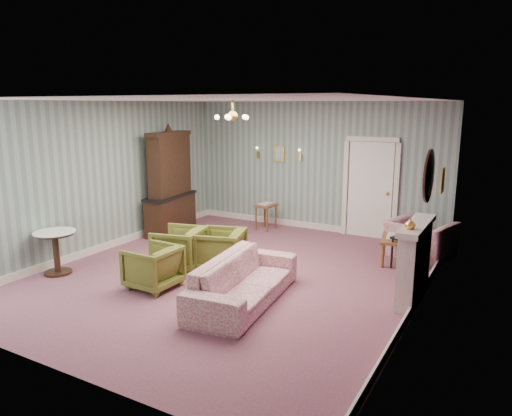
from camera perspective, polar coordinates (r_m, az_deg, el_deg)
The scene contains 27 objects.
floor at distance 8.22m, azimuth -2.60°, elevation -7.89°, with size 7.00×7.00×0.00m, color #894F61.
ceiling at distance 7.72m, azimuth -2.81°, elevation 12.76°, with size 7.00×7.00×0.00m, color white.
wall_back at distance 10.94m, azimuth 7.05°, elevation 4.90°, with size 6.00×6.00×0.00m, color slate.
wall_front at distance 5.28m, azimuth -23.21°, elevation -3.88°, with size 6.00×6.00×0.00m, color slate.
wall_left at distance 9.75m, azimuth -17.88°, elevation 3.52°, with size 7.00×7.00×0.00m, color slate.
wall_right at distance 6.78m, azimuth 19.36°, elevation -0.18°, with size 7.00×7.00×0.00m, color slate.
wall_right_floral at distance 6.79m, azimuth 19.23°, elevation -0.16°, with size 7.00×7.00×0.00m, color #AE578B.
door at distance 10.54m, azimuth 13.47°, elevation 2.35°, with size 1.12×0.12×2.16m, color white, non-canonical shape.
olive_chair_a at distance 7.69m, azimuth -12.18°, elevation -6.65°, with size 0.73×0.68×0.75m, color brown.
olive_chair_b at distance 8.51m, azimuth -9.15°, elevation -4.49°, with size 0.78×0.73×0.80m, color brown.
olive_chair_c at distance 8.36m, azimuth -4.25°, elevation -4.72°, with size 0.77×0.72×0.79m, color brown.
sofa_chintz at distance 6.98m, azimuth -1.46°, elevation -7.73°, with size 2.27×0.66×0.89m, color #9A3E5F.
wingback_chair at distance 9.46m, azimuth 19.04°, elevation -2.87°, with size 1.08×0.70×0.95m, color #9A3E5F.
dresser at distance 10.70m, azimuth -10.26°, elevation 3.27°, with size 0.50×1.44×2.39m, color black, non-canonical shape.
fireplace at distance 7.41m, azimuth 18.37°, elevation -6.06°, with size 0.30×1.40×1.16m, color beige, non-canonical shape.
mantel_vase at distance 6.86m, azimuth 17.92°, elevation -1.80°, with size 0.15×0.15×0.15m, color gold.
oval_mirror at distance 7.11m, azimuth 19.84°, elevation 3.61°, with size 0.04×0.76×0.84m, color white, non-canonical shape.
framed_print at distance 8.47m, azimuth 21.34°, elevation 3.06°, with size 0.04×0.34×0.42m, color gold, non-canonical shape.
coffee_table at distance 9.13m, azimuth 16.41°, elevation -4.73°, with size 0.53×0.95×0.49m, color brown, non-canonical shape.
side_table_black at distance 8.78m, azimuth 17.30°, elevation -5.14°, with size 0.38×0.38×0.58m, color black, non-canonical shape.
pedestal_table at distance 8.80m, azimuth -22.71°, elevation -4.92°, with size 0.69×0.69×0.75m, color black, non-canonical shape.
nesting_table at distance 10.99m, azimuth 1.18°, elevation -0.95°, with size 0.39×0.49×0.64m, color brown, non-canonical shape.
gilt_mirror_back at distance 11.24m, azimuth 2.73°, elevation 6.46°, with size 0.28×0.06×0.36m, color gold, non-canonical shape.
sconce_left at distance 11.48m, azimuth 0.22°, elevation 6.59°, with size 0.16×0.12×0.30m, color gold, non-canonical shape.
sconce_right at distance 10.99m, azimuth 5.27°, elevation 6.29°, with size 0.16×0.12×0.30m, color gold, non-canonical shape.
chandelier at distance 7.73m, azimuth -2.79°, elevation 10.76°, with size 0.56×0.56×0.36m, color gold, non-canonical shape.
burgundy_cushion at distance 9.32m, azimuth 18.57°, elevation -3.01°, with size 0.38×0.10×0.38m, color maroon.
Camera 1 is at (4.09, -6.55, 2.82)m, focal length 33.55 mm.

